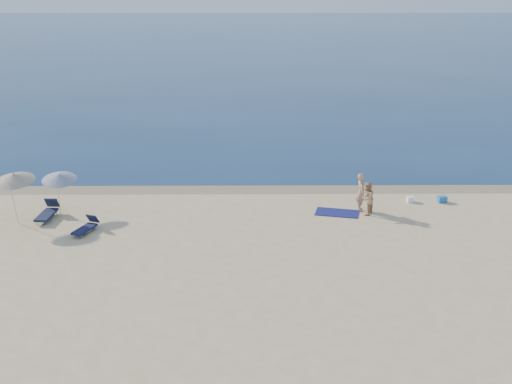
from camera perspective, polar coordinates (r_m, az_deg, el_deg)
sea at (r=112.76m, az=0.09°, el=13.40°), size 240.00×160.00×0.01m
wet_sand_strip at (r=33.41m, az=1.39°, el=0.26°), size 240.00×1.60×0.00m
person_left at (r=30.53m, az=9.32°, el=-0.01°), size 0.46×0.68×1.82m
person_right at (r=30.08m, az=9.86°, el=-0.58°), size 0.89×0.95×1.56m
beach_towel at (r=30.31m, az=7.22°, el=-1.84°), size 2.20×1.55×0.03m
white_bag at (r=32.39m, az=13.57°, el=-0.63°), size 0.33×0.29×0.27m
blue_cooler at (r=32.74m, az=16.21°, el=-0.62°), size 0.48×0.38×0.30m
umbrella_near at (r=30.87m, az=-17.10°, el=1.28°), size 1.80×1.82×2.11m
umbrella_far at (r=30.22m, az=-20.74°, el=1.21°), size 2.12×2.15×2.48m
lounger_left at (r=30.82m, az=-18.05°, el=-1.75°), size 0.71×1.84×0.79m
lounger_right at (r=28.73m, az=-14.89°, el=-3.05°), size 0.98×1.57×0.66m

